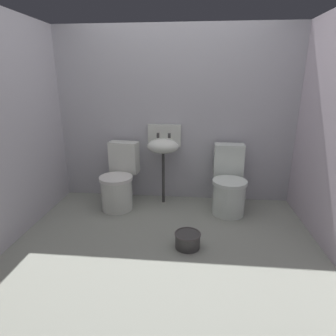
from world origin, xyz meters
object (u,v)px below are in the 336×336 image
(toilet_left, at_px, (119,182))
(toilet_right, at_px, (229,186))
(bucket, at_px, (188,240))
(sink, at_px, (163,145))

(toilet_left, bearing_deg, toilet_right, -172.99)
(toilet_right, distance_m, bucket, 0.99)
(toilet_right, height_order, bucket, toilet_right)
(toilet_left, relative_size, sink, 0.79)
(sink, bearing_deg, toilet_right, -13.15)
(sink, relative_size, bucket, 3.92)
(toilet_left, relative_size, toilet_right, 1.00)
(toilet_right, height_order, sink, sink)
(toilet_right, bearing_deg, bucket, 62.39)
(sink, height_order, bucket, sink)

